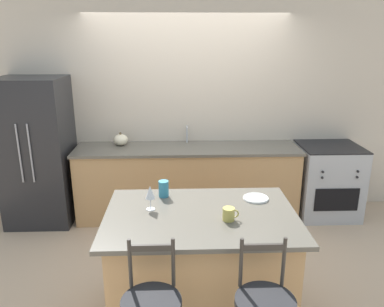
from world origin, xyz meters
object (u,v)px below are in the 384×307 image
refrigerator (38,152)px  coffee_mug (229,214)px  tumbler_cup (164,189)px  dinner_plate (256,198)px  pumpkin_decoration (121,140)px  oven_range (327,180)px  wine_glass (150,193)px

refrigerator → coffee_mug: bearing=-42.6°
tumbler_cup → refrigerator: bearing=137.3°
dinner_plate → coffee_mug: (-0.28, -0.37, 0.04)m
dinner_plate → pumpkin_decoration: size_ratio=1.19×
oven_range → wine_glass: (-2.12, -1.72, 0.60)m
dinner_plate → pumpkin_decoration: bearing=128.9°
oven_range → wine_glass: size_ratio=4.61×
refrigerator → oven_range: (3.60, 0.01, -0.43)m
oven_range → pumpkin_decoration: bearing=176.8°
refrigerator → pumpkin_decoration: bearing=9.2°
oven_range → coffee_mug: bearing=-128.5°
pumpkin_decoration → dinner_plate: bearing=-51.1°
coffee_mug → oven_range: bearing=51.5°
wine_glass → coffee_mug: (0.59, -0.20, -0.09)m
refrigerator → oven_range: refrigerator is taller
wine_glass → refrigerator: bearing=131.1°
dinner_plate → coffee_mug: bearing=-126.9°
wine_glass → pumpkin_decoration: bearing=105.1°
refrigerator → pumpkin_decoration: refrigerator is taller
dinner_plate → pumpkin_decoration: 2.18m
wine_glass → coffee_mug: size_ratio=1.63×
tumbler_cup → dinner_plate: bearing=-6.1°
wine_glass → coffee_mug: 0.63m
refrigerator → tumbler_cup: (1.58, -1.46, 0.10)m
coffee_mug → wine_glass: bearing=161.0°
wine_glass → coffee_mug: wine_glass is taller
refrigerator → oven_range: size_ratio=1.93×
oven_range → tumbler_cup: size_ratio=6.61×
tumbler_cup → pumpkin_decoration: (-0.60, 1.61, 0.00)m
refrigerator → dinner_plate: refrigerator is taller
refrigerator → wine_glass: size_ratio=8.90×
refrigerator → pumpkin_decoration: 1.00m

